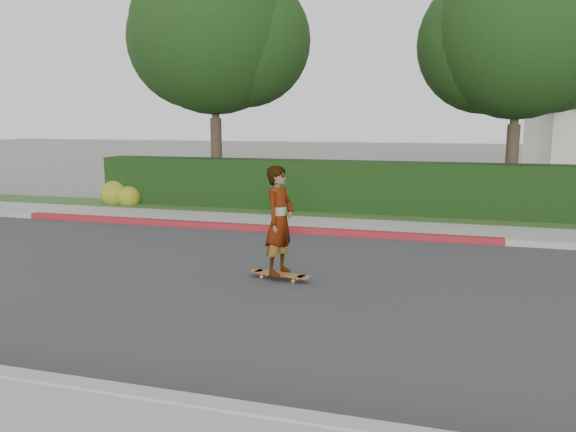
% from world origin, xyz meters
% --- Properties ---
extents(ground, '(120.00, 120.00, 0.00)m').
position_xyz_m(ground, '(0.00, 0.00, 0.00)').
color(ground, slate).
rests_on(ground, ground).
extents(road, '(60.00, 8.00, 0.01)m').
position_xyz_m(road, '(0.00, 0.00, 0.01)').
color(road, '#2D2D30').
rests_on(road, ground).
extents(curb_far, '(60.00, 0.20, 0.15)m').
position_xyz_m(curb_far, '(0.00, 4.10, 0.07)').
color(curb_far, '#9E9E99').
rests_on(curb_far, ground).
extents(curb_red_section, '(12.00, 0.21, 0.15)m').
position_xyz_m(curb_red_section, '(-5.00, 4.10, 0.08)').
color(curb_red_section, maroon).
rests_on(curb_red_section, ground).
extents(sidewalk_far, '(60.00, 1.60, 0.12)m').
position_xyz_m(sidewalk_far, '(0.00, 5.00, 0.06)').
color(sidewalk_far, gray).
rests_on(sidewalk_far, ground).
extents(planting_strip, '(60.00, 1.60, 0.10)m').
position_xyz_m(planting_strip, '(0.00, 6.60, 0.05)').
color(planting_strip, '#2D4C1E').
rests_on(planting_strip, ground).
extents(hedge, '(15.00, 1.00, 1.50)m').
position_xyz_m(hedge, '(-3.00, 7.20, 0.75)').
color(hedge, black).
rests_on(hedge, ground).
extents(flowering_shrub, '(1.40, 1.00, 0.90)m').
position_xyz_m(flowering_shrub, '(-10.01, 6.74, 0.33)').
color(flowering_shrub, '#2D4C19').
rests_on(flowering_shrub, ground).
extents(tree_left, '(5.99, 5.21, 8.00)m').
position_xyz_m(tree_left, '(-7.51, 8.69, 5.26)').
color(tree_left, '#33261C').
rests_on(tree_left, ground).
extents(tree_center, '(5.66, 4.84, 7.44)m').
position_xyz_m(tree_center, '(1.49, 9.19, 4.90)').
color(tree_center, '#33261C').
rests_on(tree_center, ground).
extents(skateboard, '(1.12, 0.41, 0.10)m').
position_xyz_m(skateboard, '(-2.84, 0.27, 0.10)').
color(skateboard, '#B96A33').
rests_on(skateboard, ground).
extents(skateboarder, '(0.57, 0.73, 1.79)m').
position_xyz_m(skateboarder, '(-2.84, 0.27, 1.01)').
color(skateboarder, white).
rests_on(skateboarder, skateboard).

